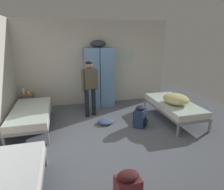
# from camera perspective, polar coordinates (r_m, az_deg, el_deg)

# --- Properties ---
(ground_plane) EXTENTS (8.16, 8.16, 0.00)m
(ground_plane) POSITION_cam_1_polar(r_m,az_deg,el_deg) (4.40, 0.85, -12.87)
(ground_plane) COLOR #565B66
(room_backdrop) EXTENTS (4.89, 5.16, 2.67)m
(room_backdrop) POSITION_cam_1_polar(r_m,az_deg,el_deg) (5.02, -16.82, 6.48)
(room_backdrop) COLOR beige
(room_backdrop) RESTS_ON ground_plane
(locker_bank) EXTENTS (0.90, 0.55, 2.07)m
(locker_bank) POSITION_cam_1_polar(r_m,az_deg,el_deg) (6.17, -3.88, 5.57)
(locker_bank) COLOR #6B93C6
(locker_bank) RESTS_ON ground_plane
(shelf_unit) EXTENTS (0.38, 0.30, 0.57)m
(shelf_unit) POSITION_cam_1_polar(r_m,az_deg,el_deg) (6.27, -23.58, -1.56)
(shelf_unit) COLOR brown
(shelf_unit) RESTS_ON ground_plane
(bed_right) EXTENTS (0.90, 1.90, 0.49)m
(bed_right) POSITION_cam_1_polar(r_m,az_deg,el_deg) (5.52, 17.60, -2.97)
(bed_right) COLOR gray
(bed_right) RESTS_ON ground_plane
(bed_left_rear) EXTENTS (0.90, 1.90, 0.49)m
(bed_left_rear) POSITION_cam_1_polar(r_m,az_deg,el_deg) (5.15, -22.70, -4.97)
(bed_left_rear) COLOR gray
(bed_left_rear) RESTS_ON ground_plane
(bedding_heap) EXTENTS (0.62, 0.73, 0.26)m
(bedding_heap) POSITION_cam_1_polar(r_m,az_deg,el_deg) (5.32, 18.26, -1.09)
(bedding_heap) COLOR #D1C67F
(bedding_heap) RESTS_ON bed_right
(person_traveler) EXTENTS (0.46, 0.30, 1.55)m
(person_traveler) POSITION_cam_1_polar(r_m,az_deg,el_deg) (5.34, -6.57, 3.27)
(person_traveler) COLOR black
(person_traveler) RESTS_ON ground_plane
(water_bottle) EXTENTS (0.07, 0.07, 0.22)m
(water_bottle) POSITION_cam_1_polar(r_m,az_deg,el_deg) (6.22, -24.63, 1.25)
(water_bottle) COLOR silver
(water_bottle) RESTS_ON shelf_unit
(lotion_bottle) EXTENTS (0.05, 0.05, 0.13)m
(lotion_bottle) POSITION_cam_1_polar(r_m,az_deg,el_deg) (6.15, -23.30, 0.83)
(lotion_bottle) COLOR white
(lotion_bottle) RESTS_ON shelf_unit
(backpack_navy) EXTENTS (0.42, 0.41, 0.55)m
(backpack_navy) POSITION_cam_1_polar(r_m,az_deg,el_deg) (4.91, 8.37, -6.37)
(backpack_navy) COLOR navy
(backpack_navy) RESTS_ON ground_plane
(clothes_pile_denim) EXTENTS (0.41, 0.39, 0.10)m
(clothes_pile_denim) POSITION_cam_1_polar(r_m,az_deg,el_deg) (5.11, -1.87, -7.78)
(clothes_pile_denim) COLOR #42567A
(clothes_pile_denim) RESTS_ON ground_plane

